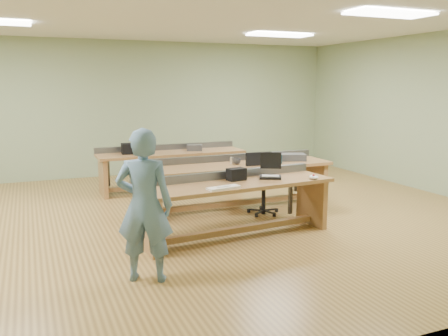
{
  "coord_description": "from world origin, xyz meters",
  "views": [
    {
      "loc": [
        -2.06,
        -6.71,
        2.05
      ],
      "look_at": [
        0.48,
        -0.6,
        0.87
      ],
      "focal_mm": 38.0,
      "sensor_mm": 36.0,
      "label": 1
    }
  ],
  "objects_px": {
    "workbench_mid": "(238,175)",
    "workbench_back": "(171,162)",
    "drinks_can": "(232,161)",
    "task_chair": "(262,191)",
    "laptop_base": "(270,177)",
    "person": "(144,206)",
    "parts_bin_grey": "(293,157)",
    "camera_bag": "(236,174)",
    "mug": "(237,161)",
    "parts_bin_teal": "(269,158)",
    "workbench_front": "(235,197)"
  },
  "relations": [
    {
      "from": "workbench_front",
      "to": "mug",
      "type": "relative_size",
      "value": 21.98
    },
    {
      "from": "person",
      "to": "task_chair",
      "type": "bearing_deg",
      "value": -117.03
    },
    {
      "from": "mug",
      "to": "person",
      "type": "bearing_deg",
      "value": -131.99
    },
    {
      "from": "workbench_front",
      "to": "task_chair",
      "type": "distance_m",
      "value": 1.28
    },
    {
      "from": "workbench_front",
      "to": "workbench_mid",
      "type": "distance_m",
      "value": 1.5
    },
    {
      "from": "workbench_mid",
      "to": "task_chair",
      "type": "relative_size",
      "value": 3.22
    },
    {
      "from": "workbench_front",
      "to": "parts_bin_grey",
      "type": "height_order",
      "value": "parts_bin_grey"
    },
    {
      "from": "workbench_mid",
      "to": "person",
      "type": "bearing_deg",
      "value": -132.39
    },
    {
      "from": "workbench_back",
      "to": "person",
      "type": "xyz_separation_m",
      "value": [
        -1.48,
        -4.12,
        0.25
      ]
    },
    {
      "from": "workbench_mid",
      "to": "workbench_back",
      "type": "height_order",
      "value": "same"
    },
    {
      "from": "workbench_mid",
      "to": "parts_bin_teal",
      "type": "relative_size",
      "value": 7.36
    },
    {
      "from": "workbench_back",
      "to": "parts_bin_teal",
      "type": "relative_size",
      "value": 6.73
    },
    {
      "from": "mug",
      "to": "drinks_can",
      "type": "height_order",
      "value": "drinks_can"
    },
    {
      "from": "person",
      "to": "laptop_base",
      "type": "distance_m",
      "value": 2.27
    },
    {
      "from": "workbench_mid",
      "to": "drinks_can",
      "type": "height_order",
      "value": "same"
    },
    {
      "from": "workbench_back",
      "to": "laptop_base",
      "type": "height_order",
      "value": "workbench_back"
    },
    {
      "from": "workbench_mid",
      "to": "parts_bin_teal",
      "type": "xyz_separation_m",
      "value": [
        0.52,
        -0.08,
        0.26
      ]
    },
    {
      "from": "task_chair",
      "to": "drinks_can",
      "type": "xyz_separation_m",
      "value": [
        -0.33,
        0.46,
        0.45
      ]
    },
    {
      "from": "camera_bag",
      "to": "mug",
      "type": "distance_m",
      "value": 1.34
    },
    {
      "from": "workbench_back",
      "to": "task_chair",
      "type": "height_order",
      "value": "task_chair"
    },
    {
      "from": "drinks_can",
      "to": "mug",
      "type": "bearing_deg",
      "value": -30.7
    },
    {
      "from": "person",
      "to": "laptop_base",
      "type": "relative_size",
      "value": 5.46
    },
    {
      "from": "workbench_back",
      "to": "camera_bag",
      "type": "xyz_separation_m",
      "value": [
        0.04,
        -3.03,
        0.28
      ]
    },
    {
      "from": "workbench_front",
      "to": "workbench_mid",
      "type": "xyz_separation_m",
      "value": [
        0.65,
        1.35,
        0.01
      ]
    },
    {
      "from": "workbench_back",
      "to": "laptop_base",
      "type": "xyz_separation_m",
      "value": [
        0.54,
        -3.08,
        0.21
      ]
    },
    {
      "from": "workbench_back",
      "to": "drinks_can",
      "type": "height_order",
      "value": "same"
    },
    {
      "from": "mug",
      "to": "drinks_can",
      "type": "xyz_separation_m",
      "value": [
        -0.07,
        0.04,
        0.01
      ]
    },
    {
      "from": "workbench_front",
      "to": "person",
      "type": "distance_m",
      "value": 1.78
    },
    {
      "from": "task_chair",
      "to": "parts_bin_teal",
      "type": "distance_m",
      "value": 0.66
    },
    {
      "from": "workbench_front",
      "to": "drinks_can",
      "type": "bearing_deg",
      "value": 63.39
    },
    {
      "from": "parts_bin_grey",
      "to": "workbench_mid",
      "type": "bearing_deg",
      "value": 178.17
    },
    {
      "from": "parts_bin_grey",
      "to": "drinks_can",
      "type": "distance_m",
      "value": 1.13
    },
    {
      "from": "laptop_base",
      "to": "parts_bin_grey",
      "type": "relative_size",
      "value": 0.71
    },
    {
      "from": "workbench_mid",
      "to": "workbench_back",
      "type": "distance_m",
      "value": 1.9
    },
    {
      "from": "mug",
      "to": "camera_bag",
      "type": "bearing_deg",
      "value": -114.42
    },
    {
      "from": "workbench_mid",
      "to": "parts_bin_grey",
      "type": "xyz_separation_m",
      "value": [
        1.01,
        -0.03,
        0.25
      ]
    },
    {
      "from": "task_chair",
      "to": "laptop_base",
      "type": "bearing_deg",
      "value": -107.06
    },
    {
      "from": "camera_bag",
      "to": "parts_bin_grey",
      "type": "relative_size",
      "value": 0.59
    },
    {
      "from": "person",
      "to": "parts_bin_grey",
      "type": "height_order",
      "value": "person"
    },
    {
      "from": "task_chair",
      "to": "drinks_can",
      "type": "bearing_deg",
      "value": 129.13
    },
    {
      "from": "task_chair",
      "to": "parts_bin_teal",
      "type": "bearing_deg",
      "value": 54.19
    },
    {
      "from": "parts_bin_grey",
      "to": "mug",
      "type": "distance_m",
      "value": 1.05
    },
    {
      "from": "workbench_back",
      "to": "task_chair",
      "type": "relative_size",
      "value": 2.94
    },
    {
      "from": "workbench_mid",
      "to": "task_chair",
      "type": "height_order",
      "value": "task_chair"
    },
    {
      "from": "camera_bag",
      "to": "mug",
      "type": "height_order",
      "value": "camera_bag"
    },
    {
      "from": "person",
      "to": "task_chair",
      "type": "distance_m",
      "value": 3.04
    },
    {
      "from": "workbench_back",
      "to": "task_chair",
      "type": "xyz_separation_m",
      "value": [
        0.86,
        -2.23,
        -0.2
      ]
    },
    {
      "from": "workbench_front",
      "to": "workbench_mid",
      "type": "height_order",
      "value": "same"
    },
    {
      "from": "drinks_can",
      "to": "workbench_back",
      "type": "bearing_deg",
      "value": 106.41
    },
    {
      "from": "parts_bin_teal",
      "to": "mug",
      "type": "xyz_separation_m",
      "value": [
        -0.56,
        0.06,
        -0.02
      ]
    }
  ]
}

